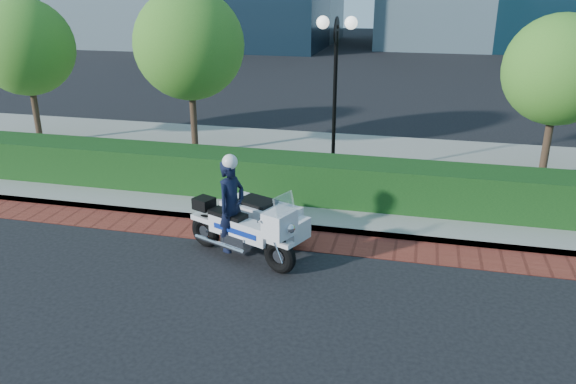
% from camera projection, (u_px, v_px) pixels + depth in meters
% --- Properties ---
extents(ground, '(120.00, 120.00, 0.00)m').
position_uv_depth(ground, '(236.00, 268.00, 10.75)').
color(ground, black).
rests_on(ground, ground).
extents(brick_strip, '(60.00, 1.00, 0.01)m').
position_uv_depth(brick_strip, '(258.00, 235.00, 12.11)').
color(brick_strip, maroon).
rests_on(brick_strip, ground).
extents(sidewalk, '(60.00, 8.00, 0.15)m').
position_uv_depth(sidewalk, '(303.00, 169.00, 16.18)').
color(sidewalk, gray).
rests_on(sidewalk, ground).
extents(hedge_main, '(18.00, 1.20, 1.00)m').
position_uv_depth(hedge_main, '(282.00, 176.00, 13.80)').
color(hedge_main, black).
rests_on(hedge_main, sidewalk).
extents(lamppost, '(1.02, 0.70, 4.21)m').
position_uv_depth(lamppost, '(335.00, 74.00, 14.22)').
color(lamppost, black).
rests_on(lamppost, sidewalk).
extents(tree_a, '(3.00, 3.00, 4.58)m').
position_uv_depth(tree_a, '(26.00, 47.00, 17.52)').
color(tree_a, '#332319').
rests_on(tree_a, sidewalk).
extents(tree_b, '(3.20, 3.20, 4.89)m').
position_uv_depth(tree_b, '(189.00, 45.00, 16.23)').
color(tree_b, '#332319').
rests_on(tree_b, sidewalk).
extents(tree_c, '(2.80, 2.80, 4.30)m').
position_uv_depth(tree_c, '(559.00, 70.00, 14.16)').
color(tree_c, '#332319').
rests_on(tree_c, sidewalk).
extents(police_motorcycle, '(2.49, 2.32, 2.12)m').
position_uv_depth(police_motorcycle, '(248.00, 218.00, 11.19)').
color(police_motorcycle, black).
rests_on(police_motorcycle, ground).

